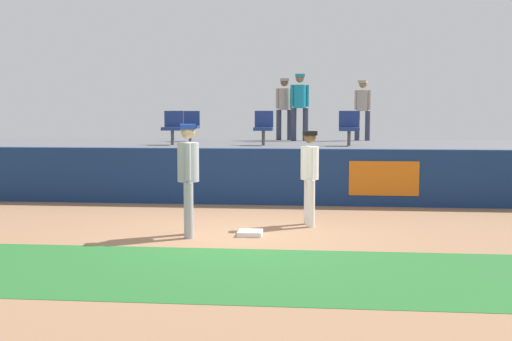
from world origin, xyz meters
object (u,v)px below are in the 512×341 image
at_px(first_base, 250,233).
at_px(seat_front_center, 264,126).
at_px(player_runner_visitor, 188,172).
at_px(spectator_casual, 284,104).
at_px(seat_front_right, 349,126).
at_px(seat_back_left, 191,124).
at_px(spectator_capped, 300,102).
at_px(spectator_hooded, 363,106).
at_px(seat_front_left, 173,126).
at_px(player_fielder_home, 310,171).

distance_m(first_base, seat_front_center, 5.30).
relative_size(player_runner_visitor, spectator_casual, 1.05).
xyz_separation_m(seat_front_center, spectator_casual, (0.35, 2.93, 0.55)).
height_order(player_runner_visitor, seat_front_center, seat_front_center).
bearing_deg(seat_front_right, spectator_casual, 120.36).
distance_m(seat_back_left, spectator_capped, 3.11).
distance_m(spectator_hooded, spectator_capped, 1.82).
relative_size(seat_front_left, spectator_hooded, 0.49).
relative_size(seat_back_left, seat_front_left, 1.00).
bearing_deg(seat_front_center, seat_front_left, 179.99).
relative_size(seat_front_center, seat_front_left, 1.00).
distance_m(player_fielder_home, seat_front_right, 4.13).
height_order(first_base, seat_front_left, seat_front_left).
bearing_deg(spectator_casual, seat_back_left, 16.50).
bearing_deg(seat_front_right, spectator_capped, 116.98).
bearing_deg(spectator_casual, seat_front_right, 112.73).
bearing_deg(seat_front_right, seat_front_center, -179.99).
xyz_separation_m(player_runner_visitor, seat_back_left, (-1.38, 6.98, 0.64)).
relative_size(player_fielder_home, seat_back_left, 2.05).
xyz_separation_m(first_base, spectator_hooded, (2.36, 7.90, 2.19)).
height_order(seat_front_center, spectator_capped, spectator_capped).
bearing_deg(seat_front_left, seat_back_left, 87.65).
distance_m(player_runner_visitor, seat_back_left, 7.15).
bearing_deg(player_fielder_home, seat_front_center, -174.38).
height_order(seat_back_left, spectator_hooded, spectator_hooded).
xyz_separation_m(spectator_capped, spectator_casual, (-0.46, 0.45, -0.06)).
relative_size(seat_front_left, seat_front_right, 1.00).
relative_size(player_fielder_home, seat_front_center, 2.05).
bearing_deg(spectator_capped, player_fielder_home, 87.77).
relative_size(player_runner_visitor, spectator_hooded, 1.10).
bearing_deg(spectator_casual, spectator_capped, 127.49).
xyz_separation_m(player_fielder_home, spectator_casual, (-0.84, 6.90, 1.28)).
xyz_separation_m(player_fielder_home, seat_front_center, (-1.18, 3.97, 0.73)).
relative_size(seat_front_center, spectator_capped, 0.45).
bearing_deg(seat_front_center, spectator_capped, 72.07).
xyz_separation_m(seat_front_left, spectator_capped, (3.05, 2.48, 0.61)).
distance_m(player_runner_visitor, spectator_capped, 7.92).
distance_m(player_runner_visitor, seat_front_right, 5.95).
bearing_deg(first_base, spectator_hooded, 73.34).
distance_m(first_base, seat_front_left, 5.84).
bearing_deg(spectator_hooded, seat_front_right, 99.53).
xyz_separation_m(seat_back_left, spectator_capped, (2.98, 0.68, 0.61)).
relative_size(seat_front_left, spectator_casual, 0.47).
distance_m(first_base, seat_back_left, 7.42).
distance_m(spectator_capped, spectator_casual, 0.64).
bearing_deg(seat_back_left, spectator_hooded, 12.80).
relative_size(first_base, seat_front_center, 0.48).
xyz_separation_m(first_base, seat_back_left, (-2.39, 6.82, 1.68)).
bearing_deg(spectator_casual, player_runner_visitor, 74.35).
xyz_separation_m(first_base, seat_front_right, (1.85, 5.02, 1.68)).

